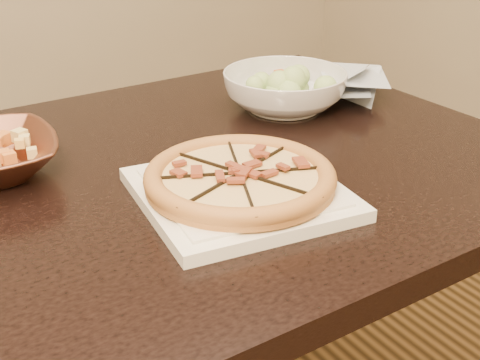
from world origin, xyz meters
The scene contains 6 objects.
dining_table centered at (-0.03, -0.11, 0.64)m, with size 1.30×0.86×0.75m.
plate centered at (0.07, -0.25, 0.76)m, with size 0.29×0.29×0.02m.
pizza centered at (0.07, -0.25, 0.78)m, with size 0.26×0.26×0.03m.
salad_bowl centered at (0.34, 0.03, 0.79)m, with size 0.23×0.23×0.07m, color silver.
salad centered at (0.33, 0.03, 0.84)m, with size 0.10×0.11×0.04m.
cling_film centered at (0.47, 0.01, 0.78)m, with size 0.18×0.14×0.05m, color silver, non-canonical shape.
Camera 1 is at (-0.35, -0.94, 1.17)m, focal length 50.00 mm.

